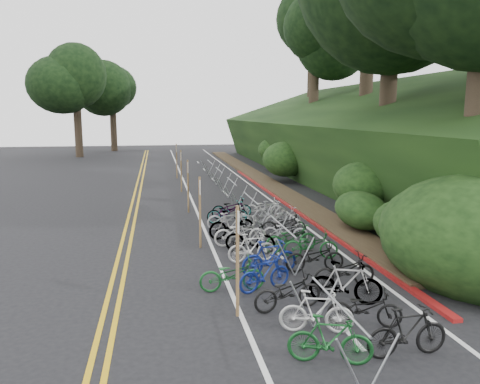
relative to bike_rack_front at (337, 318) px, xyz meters
The scene contains 11 objects.
ground 3.90m from the bike_rack_front, 129.92° to the left, with size 120.00×120.00×0.00m, color black.
road_markings 13.18m from the bike_rack_front, 97.94° to the left, with size 7.47×80.00×0.01m.
red_curb 15.30m from the bike_rack_front, 77.71° to the left, with size 0.25×28.00×0.10m, color maroon.
embankment 24.41m from the bike_rack_front, 64.43° to the left, with size 14.30×48.14×9.11m.
tree_cluster 28.29m from the bike_rack_front, 73.68° to the left, with size 32.89×54.41×19.17m.
bike_rack_front is the anchor object (origin of this frame).
bike_racks_rest 15.94m from the bike_rack_front, 88.02° to the left, with size 1.14×23.00×1.17m.
signpost_near 2.75m from the bike_rack_front, 125.13° to the left, with size 0.08×0.40×2.60m.
signposts_rest 17.04m from the bike_rack_front, 96.23° to the left, with size 0.08×18.40×2.50m.
bike_front 4.00m from the bike_rack_front, 110.75° to the left, with size 1.73×0.60×0.91m, color #144C1E.
bike_valet 6.55m from the bike_rack_front, 85.35° to the left, with size 3.26×14.26×1.09m.
Camera 1 is at (-0.83, -10.79, 4.62)m, focal length 35.00 mm.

